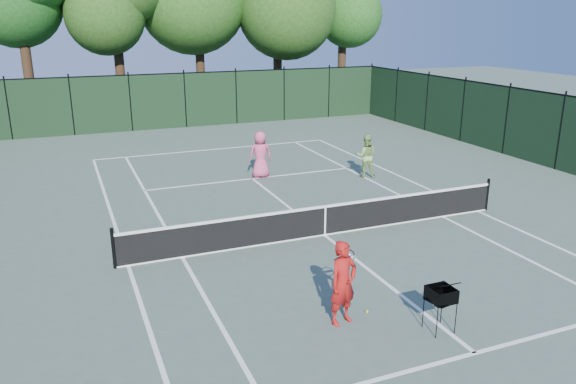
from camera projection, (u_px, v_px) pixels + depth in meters
name	position (u px, v px, depth m)	size (l,w,h in m)	color
ground	(325.00, 235.00, 16.09)	(90.00, 90.00, 0.00)	#49594D
sideline_doubles_left	(128.00, 266.00, 14.10)	(0.10, 23.77, 0.01)	white
sideline_doubles_right	(478.00, 211.00, 18.08)	(0.10, 23.77, 0.01)	white
sideline_singles_left	(182.00, 257.00, 14.60)	(0.10, 23.77, 0.01)	white
sideline_singles_right	(443.00, 217.00, 17.58)	(0.10, 23.77, 0.01)	white
baseline_far	(215.00, 149.00, 26.59)	(10.97, 0.10, 0.01)	white
service_line_near	(475.00, 353.00, 10.44)	(8.23, 0.10, 0.01)	white
service_line_far	(252.00, 179.00, 21.74)	(8.23, 0.10, 0.01)	white
center_service_line	(325.00, 235.00, 16.09)	(0.10, 12.80, 0.01)	white
tennis_net	(325.00, 220.00, 15.95)	(11.69, 0.09, 1.06)	black
fence_far	(185.00, 101.00, 31.54)	(24.00, 0.05, 3.00)	black
coach	(343.00, 283.00, 11.25)	(0.87, 0.79, 1.77)	#AC1513
player_pink	(260.00, 155.00, 21.68)	(0.95, 0.67, 1.82)	#D94C76
player_green	(366.00, 156.00, 21.79)	(0.99, 0.90, 1.67)	#8CB85C
ball_hopper	(441.00, 295.00, 10.98)	(0.57, 0.57, 0.93)	black
loose_ball_near_cart	(367.00, 312.00, 11.85)	(0.07, 0.07, 0.07)	#B9D12A
loose_ball_midcourt	(338.00, 294.00, 12.59)	(0.07, 0.07, 0.07)	#E2F532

